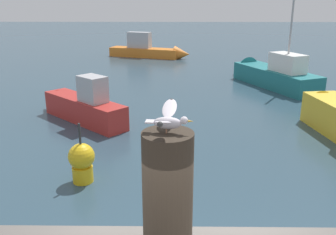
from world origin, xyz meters
name	(u,v)px	position (x,y,z in m)	size (l,w,h in m)	color
mooring_post	(168,195)	(-0.22, -0.38, 2.16)	(0.44, 0.44, 1.14)	#382D23
seagull	(168,119)	(-0.22, -0.38, 2.85)	(0.39, 0.68, 0.21)	tan
boat_teal	(268,73)	(4.16, 13.50, 0.51)	(3.40, 5.54, 4.51)	#1E7075
boat_orange	(150,50)	(-1.66, 21.56, 0.46)	(5.53, 2.77, 1.79)	orange
boat_red	(81,106)	(-3.11, 8.17, 0.49)	(3.43, 3.28, 1.54)	#B72D28
channel_buoy	(82,161)	(-2.10, 3.97, 0.48)	(0.56, 0.56, 1.33)	yellow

